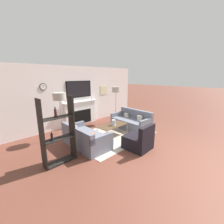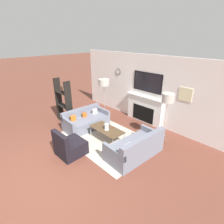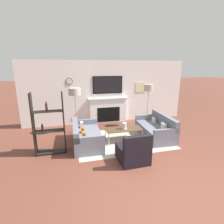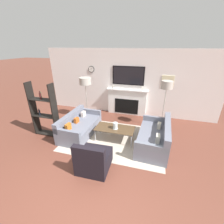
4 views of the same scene
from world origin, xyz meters
name	(u,v)px [view 2 (image 2 of 4)]	position (x,y,z in m)	size (l,w,h in m)	color
ground_plane	(46,170)	(0.00, 0.00, 0.00)	(60.00, 60.00, 0.00)	brown
fireplace_wall	(147,93)	(0.00, 4.36, 1.22)	(7.22, 0.28, 2.70)	white
area_rug	(107,139)	(0.00, 2.21, 0.01)	(3.10, 2.17, 0.01)	#B8AC9A
couch_left	(86,121)	(-1.24, 2.21, 0.26)	(0.91, 1.72, 0.72)	slate
couch_right	(135,148)	(1.25, 2.20, 0.28)	(0.94, 1.77, 0.80)	slate
armchair	(70,147)	(-0.16, 0.84, 0.27)	(0.76, 0.79, 0.83)	black
coffee_table	(107,130)	(0.02, 2.17, 0.41)	(1.22, 0.59, 0.44)	#4C3823
hurricane_candle	(107,127)	(0.04, 2.14, 0.53)	(0.16, 0.16, 0.21)	silver
floor_lamp_left	(104,83)	(-1.46, 3.36, 1.55)	(0.45, 0.45, 1.71)	#9E998E
floor_lamp_right	(168,99)	(1.46, 3.36, 1.59)	(0.37, 0.37, 1.76)	#9E998E
shelf_unit	(64,102)	(-2.29, 1.90, 0.85)	(0.85, 0.28, 1.78)	black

